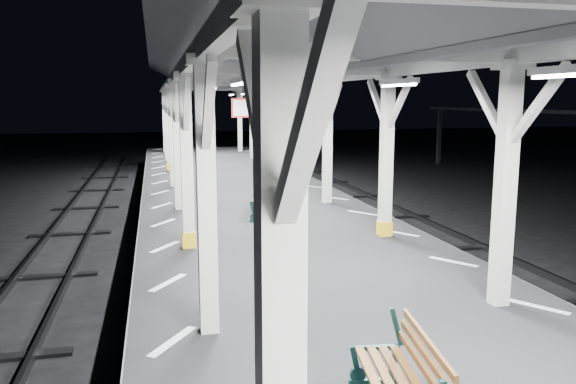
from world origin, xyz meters
name	(u,v)px	position (x,y,z in m)	size (l,w,h in m)	color
ground	(319,329)	(0.00, 0.00, 0.00)	(120.00, 120.00, 0.00)	black
platform	(319,301)	(0.00, 0.00, 0.50)	(6.00, 50.00, 1.00)	black
hazard_stripes_left	(168,283)	(-2.45, 0.00, 1.00)	(1.00, 48.00, 0.01)	silver
hazard_stripes_right	(453,262)	(2.45, 0.00, 1.00)	(1.00, 48.00, 0.01)	silver
track_right	(573,300)	(5.00, 0.00, 0.08)	(2.20, 60.00, 0.16)	#2D2D33
canopy	(322,50)	(0.00, -0.02, 4.56)	(5.40, 49.00, 4.65)	silver
bench_near	(405,379)	(-0.54, -4.41, 1.43)	(0.78, 1.56, 0.81)	#0F2D2C
bench_mid	(270,195)	(0.15, 4.72, 1.51)	(1.11, 1.88, 0.96)	#0F2D2C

